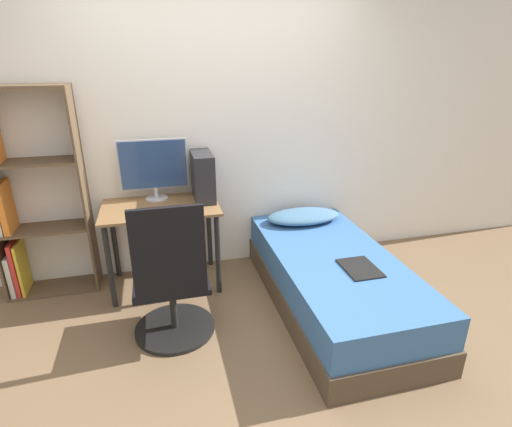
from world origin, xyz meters
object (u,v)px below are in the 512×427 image
Objects in this scene: bed at (333,280)px; keyboard at (158,210)px; monitor at (154,167)px; pc_tower at (203,176)px; office_chair at (172,289)px; bookshelf at (20,199)px.

bed is 5.34× the size of keyboard.
monitor is 1.41× the size of pc_tower.
keyboard is at bearing 157.61° from bed.
keyboard is at bearing -151.53° from pc_tower.
office_chair is 1.27m from bed.
office_chair is 0.55× the size of bed.
bookshelf is 4.21× the size of pc_tower.
pc_tower is at bearing 28.47° from keyboard.
office_chair is at bearing -39.61° from bookshelf.
pc_tower reaches higher than keyboard.
bookshelf is 0.89× the size of bed.
keyboard is at bearing -89.02° from monitor.
office_chair is 1.86× the size of monitor.
keyboard is at bearing -14.72° from bookshelf.
pc_tower is (0.39, -0.10, -0.08)m from monitor.
pc_tower is at bearing -2.57° from bookshelf.
bookshelf is at bearing 140.39° from office_chair.
keyboard is 0.48m from pc_tower.
bookshelf is at bearing 165.28° from keyboard.
bookshelf is 1.06m from monitor.
keyboard is (0.01, -0.31, -0.27)m from monitor.
monitor is 0.41m from pc_tower.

